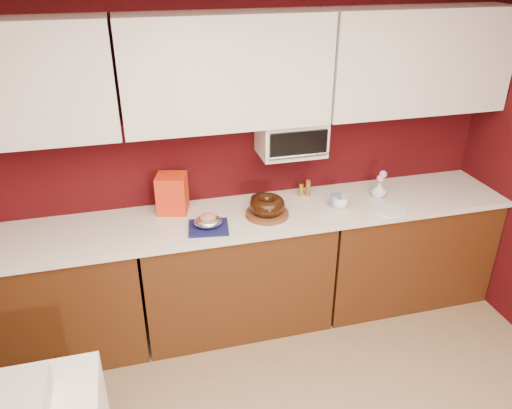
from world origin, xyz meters
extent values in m
cube|color=#3E080B|center=(0.00, 2.25, 1.25)|extent=(4.00, 0.02, 2.50)
cube|color=#48250E|center=(-1.33, 1.94, 0.43)|extent=(1.31, 0.58, 0.86)
cube|color=#48250E|center=(0.00, 1.94, 0.43)|extent=(1.31, 0.58, 0.86)
cube|color=#48250E|center=(1.33, 1.94, 0.43)|extent=(1.31, 0.58, 0.86)
cube|color=silver|center=(0.00, 1.94, 0.88)|extent=(4.00, 0.62, 0.04)
cube|color=white|center=(0.00, 2.08, 1.85)|extent=(1.31, 0.33, 0.70)
cube|color=white|center=(1.33, 2.08, 1.85)|extent=(1.31, 0.33, 0.70)
cube|color=white|center=(0.45, 2.10, 1.38)|extent=(0.45, 0.30, 0.25)
cube|color=black|center=(0.45, 1.94, 1.38)|extent=(0.40, 0.02, 0.18)
cylinder|color=silver|center=(0.45, 1.93, 1.30)|extent=(0.42, 0.02, 0.02)
cylinder|color=brown|center=(0.22, 1.89, 0.91)|extent=(0.39, 0.39, 0.03)
torus|color=black|center=(0.22, 1.89, 0.98)|extent=(0.30, 0.30, 0.10)
cube|color=#131548|center=(-0.20, 1.81, 0.91)|extent=(0.29, 0.25, 0.02)
ellipsoid|color=white|center=(-0.20, 1.81, 0.96)|extent=(0.23, 0.21, 0.07)
ellipsoid|color=#C27958|center=(-0.20, 1.81, 0.98)|extent=(0.13, 0.12, 0.07)
cube|color=red|center=(-0.39, 2.12, 1.04)|extent=(0.24, 0.23, 0.27)
cylinder|color=black|center=(0.25, 2.10, 0.92)|extent=(0.20, 0.20, 0.03)
imported|color=white|center=(0.75, 1.87, 0.95)|extent=(0.11, 0.11, 0.10)
cylinder|color=navy|center=(0.73, 1.90, 0.95)|extent=(0.08, 0.08, 0.09)
imported|color=silver|center=(1.09, 1.96, 0.97)|extent=(0.10, 0.10, 0.13)
sphere|color=pink|center=(1.09, 1.96, 1.05)|extent=(0.05, 0.05, 0.05)
sphere|color=#94B3ED|center=(1.12, 1.98, 1.07)|extent=(0.06, 0.06, 0.06)
cylinder|color=white|center=(1.08, 1.73, 0.91)|extent=(0.27, 0.27, 0.01)
cylinder|color=olive|center=(0.55, 2.12, 0.95)|extent=(0.04, 0.04, 0.09)
cube|color=beige|center=(-1.27, 0.70, 0.81)|extent=(0.36, 0.30, 0.13)
cylinder|color=brown|center=(0.60, 2.12, 0.96)|extent=(0.04, 0.04, 0.12)
camera|label=1|loc=(-0.62, -1.01, 2.52)|focal=35.00mm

